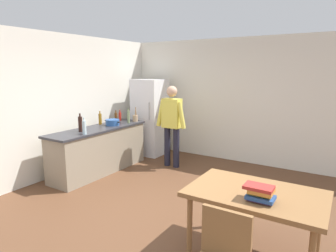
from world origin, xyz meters
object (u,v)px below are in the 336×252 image
(bottle_beer_brown, at_px, (116,117))
(bottle_vinegar_tall, at_px, (128,117))
(cooking_pot, at_px, (113,122))
(bottle_wine_dark, at_px, (80,124))
(bottle_oil_amber, at_px, (100,119))
(book_stack, at_px, (260,193))
(bottle_sauce_red, at_px, (120,116))
(bottle_water_clear, at_px, (84,127))
(person, at_px, (172,121))
(refrigerator, at_px, (150,117))
(dining_table, at_px, (256,198))
(utensil_jar, at_px, (135,118))

(bottle_beer_brown, relative_size, bottle_vinegar_tall, 0.81)
(cooking_pot, distance_m, bottle_wine_dark, 0.79)
(bottle_oil_amber, height_order, book_stack, bottle_oil_amber)
(cooking_pot, relative_size, bottle_sauce_red, 1.67)
(bottle_oil_amber, xyz_separation_m, bottle_beer_brown, (0.10, 0.38, -0.01))
(bottle_oil_amber, bearing_deg, bottle_wine_dark, -72.61)
(bottle_wine_dark, bearing_deg, bottle_water_clear, -27.29)
(bottle_sauce_red, bearing_deg, book_stack, -30.38)
(cooking_pot, xyz_separation_m, bottle_beer_brown, (-0.20, 0.32, 0.05))
(person, distance_m, bottle_sauce_red, 1.26)
(refrigerator, xyz_separation_m, person, (0.95, -0.55, 0.08))
(person, relative_size, dining_table, 1.21)
(utensil_jar, bearing_deg, book_stack, -34.02)
(utensil_jar, distance_m, bottle_sauce_red, 0.38)
(person, xyz_separation_m, bottle_wine_dark, (-1.06, -1.49, 0.07))
(dining_table, distance_m, bottle_wine_dark, 3.49)
(cooking_pot, bearing_deg, bottle_sauce_red, 116.17)
(bottle_vinegar_tall, bearing_deg, bottle_beer_brown, -172.10)
(bottle_water_clear, bearing_deg, bottle_vinegar_tall, 92.48)
(bottle_water_clear, distance_m, bottle_vinegar_tall, 1.27)
(cooking_pot, xyz_separation_m, bottle_wine_dark, (-0.06, -0.78, 0.09))
(refrigerator, xyz_separation_m, bottle_vinegar_tall, (0.07, -0.89, 0.14))
(refrigerator, relative_size, bottle_wine_dark, 5.29)
(dining_table, height_order, bottle_wine_dark, bottle_wine_dark)
(dining_table, height_order, bottle_vinegar_tall, bottle_vinegar_tall)
(utensil_jar, bearing_deg, dining_table, -32.34)
(bottle_oil_amber, height_order, bottle_wine_dark, bottle_wine_dark)
(bottle_oil_amber, height_order, bottle_water_clear, bottle_water_clear)
(bottle_oil_amber, relative_size, book_stack, 0.95)
(person, relative_size, bottle_oil_amber, 6.07)
(bottle_sauce_red, bearing_deg, person, 8.16)
(bottle_sauce_red, bearing_deg, bottle_oil_amber, -93.36)
(dining_table, bearing_deg, utensil_jar, 147.66)
(utensil_jar, relative_size, bottle_oil_amber, 1.14)
(bottle_vinegar_tall, distance_m, book_stack, 3.88)
(refrigerator, height_order, bottle_vinegar_tall, refrigerator)
(cooking_pot, distance_m, bottle_vinegar_tall, 0.39)
(person, bearing_deg, utensil_jar, -173.19)
(refrigerator, relative_size, bottle_oil_amber, 6.43)
(cooking_pot, xyz_separation_m, bottle_oil_amber, (-0.29, -0.06, 0.06))
(cooking_pot, distance_m, bottle_beer_brown, 0.38)
(cooking_pot, distance_m, bottle_oil_amber, 0.30)
(bottle_vinegar_tall, height_order, book_stack, bottle_vinegar_tall)
(dining_table, relative_size, book_stack, 4.73)
(bottle_vinegar_tall, height_order, bottle_wine_dark, bottle_wine_dark)
(refrigerator, distance_m, bottle_oil_amber, 1.36)
(bottle_water_clear, bearing_deg, cooking_pot, 100.81)
(bottle_vinegar_tall, bearing_deg, person, 21.03)
(utensil_jar, distance_m, bottle_beer_brown, 0.42)
(person, bearing_deg, bottle_beer_brown, -162.28)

